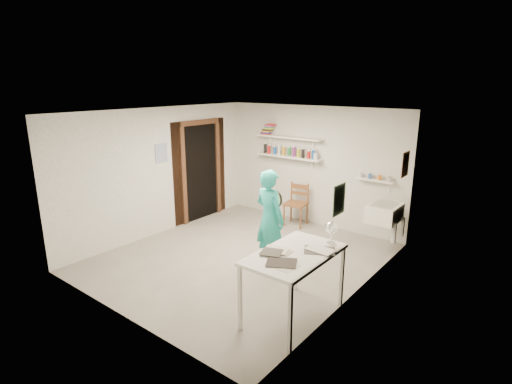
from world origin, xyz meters
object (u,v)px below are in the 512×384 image
Objects in this scene: man at (270,218)px; wall_clock at (275,199)px; work_table at (294,285)px; desk_lamp at (332,228)px; wooden_chair at (296,204)px; belfast_sink at (384,213)px.

wall_clock is (-0.05, 0.22, 0.26)m from man.
work_table is (1.11, -1.02, -0.35)m from man.
work_table is at bearing -112.42° from desk_lamp.
man is 5.56× the size of wall_clock.
wooden_chair is at bearing -57.80° from man.
work_table reaches higher than belfast_sink.
desk_lamp is at bearing -15.53° from wall_clock.
wall_clock reaches higher than work_table.
wooden_chair is 0.70× the size of work_table.
desk_lamp reaches higher than work_table.
wooden_chair is at bearing 122.00° from work_table.
wooden_chair reaches higher than work_table.
wall_clock reaches higher than desk_lamp.
belfast_sink is at bearing 92.78° from desk_lamp.
desk_lamp reaches higher than wooden_chair.
desk_lamp is (1.37, -0.72, 0.04)m from wall_clock.
man is at bearing -65.64° from wall_clock.
desk_lamp is at bearing -58.02° from wooden_chair.
man reaches higher than wooden_chair.
wooden_chair is (-0.62, 1.60, -0.59)m from wall_clock.
man is at bearing 137.40° from work_table.
work_table is at bearing -92.38° from belfast_sink.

